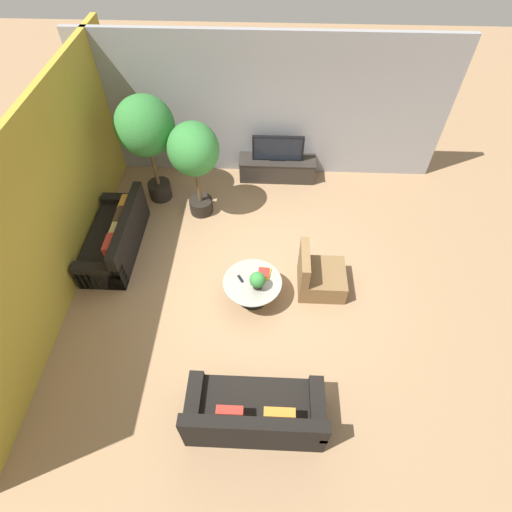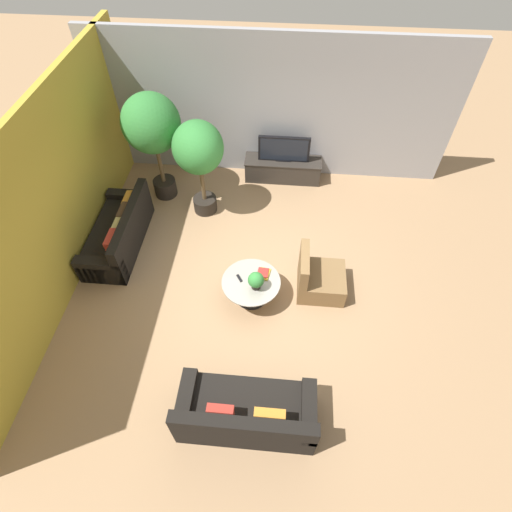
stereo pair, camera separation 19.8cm
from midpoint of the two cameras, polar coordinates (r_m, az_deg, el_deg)
ground_plane at (r=7.17m, az=1.01°, el=-3.63°), size 24.00×24.00×0.00m
back_wall_stone at (r=8.65m, az=2.93°, el=20.27°), size 7.40×0.12×3.00m
side_wall_left at (r=7.10m, az=-26.14°, el=7.16°), size 0.12×7.40×3.00m
media_console at (r=9.06m, az=4.48°, el=12.30°), size 1.67×0.50×0.49m
television at (r=8.76m, az=4.69°, el=14.96°), size 1.09×0.13×0.57m
coffee_table at (r=6.72m, az=0.15°, el=-4.37°), size 0.98×0.98×0.45m
couch_by_wall at (r=7.92m, az=-18.26°, el=3.10°), size 0.84×1.96×0.84m
couch_near_entry at (r=5.78m, az=-0.32°, el=-21.63°), size 1.85×0.84×0.84m
armchair_wicker at (r=6.96m, az=9.69°, el=-3.25°), size 0.80×0.76×0.86m
potted_palm_tall at (r=8.04m, az=-13.93°, el=17.37°), size 1.10×1.10×2.27m
potted_palm_corner at (r=7.59m, az=-7.45°, el=14.46°), size 0.94×0.94×2.02m
potted_plant_tabletop at (r=6.39m, az=0.88°, el=-3.52°), size 0.26×0.26×0.33m
book_stack at (r=6.68m, az=1.94°, el=-2.50°), size 0.22×0.27×0.05m
remote_black at (r=6.64m, az=-1.54°, el=-3.20°), size 0.12×0.16×0.02m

